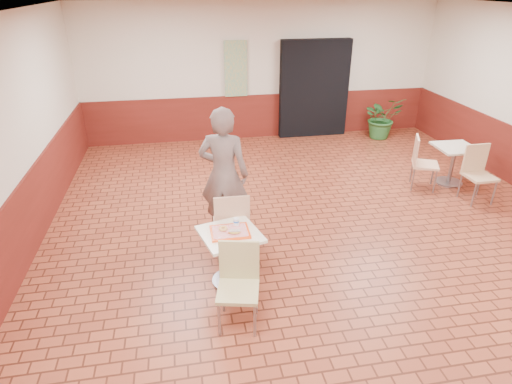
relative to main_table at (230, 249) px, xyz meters
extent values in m
cube|color=brown|center=(1.42, 0.35, -0.47)|extent=(8.00, 10.00, 0.01)
cube|color=white|center=(1.42, 0.35, 2.53)|extent=(8.00, 10.00, 0.01)
cube|color=beige|center=(1.42, 5.35, 1.03)|extent=(8.00, 0.01, 3.00)
cube|color=#591811|center=(1.42, 5.33, 0.03)|extent=(8.00, 0.04, 1.00)
cube|color=#591811|center=(-2.56, 0.35, 0.03)|extent=(0.04, 10.00, 1.00)
cube|color=black|center=(2.62, 5.23, 0.63)|extent=(1.60, 0.22, 2.20)
cube|color=gray|center=(0.82, 5.29, 1.13)|extent=(0.50, 0.03, 1.20)
cube|color=#EFE3C0|center=(0.00, 0.00, 0.21)|extent=(0.66, 0.66, 0.04)
cylinder|color=gray|center=(0.00, 0.00, -0.14)|extent=(0.07, 0.07, 0.66)
cylinder|color=gray|center=(0.00, 0.00, -0.45)|extent=(0.48, 0.48, 0.03)
cube|color=tan|center=(-0.01, -0.74, -0.03)|extent=(0.51, 0.51, 0.04)
cube|color=tan|center=(0.03, -0.55, 0.22)|extent=(0.42, 0.13, 0.47)
cylinder|color=gray|center=(-0.23, -0.88, -0.26)|extent=(0.03, 0.03, 0.42)
cylinder|color=gray|center=(0.12, -0.96, -0.26)|extent=(0.03, 0.03, 0.42)
cylinder|color=gray|center=(-0.15, -0.52, -0.26)|extent=(0.03, 0.03, 0.42)
cylinder|color=gray|center=(0.21, -0.60, -0.26)|extent=(0.03, 0.03, 0.42)
cube|color=tan|center=(0.08, 0.59, -0.01)|extent=(0.46, 0.46, 0.04)
cube|color=tan|center=(0.08, 0.39, 0.26)|extent=(0.45, 0.04, 0.49)
cylinder|color=gray|center=(0.28, 0.78, -0.25)|extent=(0.03, 0.03, 0.44)
cylinder|color=gray|center=(-0.11, 0.78, -0.25)|extent=(0.03, 0.03, 0.44)
cylinder|color=gray|center=(0.27, 0.39, -0.25)|extent=(0.03, 0.03, 0.44)
cylinder|color=gray|center=(-0.11, 0.40, -0.25)|extent=(0.03, 0.03, 0.44)
imported|color=#6C5953|center=(0.06, 1.11, 0.48)|extent=(0.80, 0.66, 1.90)
cube|color=#EA4411|center=(0.00, 0.00, 0.24)|extent=(0.45, 0.35, 0.03)
cube|color=#E18585|center=(0.00, 0.00, 0.25)|extent=(0.40, 0.30, 0.00)
torus|color=#E1A552|center=(-0.07, 0.04, 0.27)|extent=(0.13, 0.13, 0.03)
ellipsoid|color=gold|center=(0.05, -0.07, 0.27)|extent=(0.15, 0.09, 0.04)
cube|color=silver|center=(0.05, -0.07, 0.30)|extent=(0.13, 0.07, 0.01)
ellipsoid|color=#AD3F18|center=(-0.01, -0.06, 0.27)|extent=(0.03, 0.03, 0.02)
cylinder|color=silver|center=(0.09, 0.13, 0.30)|extent=(0.07, 0.07, 0.09)
cylinder|color=blue|center=(0.09, 0.13, 0.30)|extent=(0.07, 0.07, 0.02)
cube|color=beige|center=(4.30, 2.14, 0.22)|extent=(0.67, 0.67, 0.04)
cylinder|color=gray|center=(4.30, 2.14, -0.13)|extent=(0.07, 0.07, 0.67)
cylinder|color=gray|center=(4.30, 2.14, -0.45)|extent=(0.48, 0.48, 0.03)
cube|color=#EAB68C|center=(3.71, 2.06, -0.03)|extent=(0.57, 0.57, 0.04)
cube|color=#EAB68C|center=(3.53, 2.14, 0.23)|extent=(0.21, 0.40, 0.47)
cylinder|color=gray|center=(3.80, 1.82, -0.26)|extent=(0.03, 0.03, 0.42)
cylinder|color=gray|center=(3.95, 2.15, -0.26)|extent=(0.03, 0.03, 0.42)
cylinder|color=gray|center=(3.46, 1.97, -0.26)|extent=(0.03, 0.03, 0.42)
cylinder|color=gray|center=(3.62, 2.30, -0.26)|extent=(0.03, 0.03, 0.42)
cube|color=#D3AF7F|center=(4.31, 1.41, -0.02)|extent=(0.44, 0.44, 0.04)
cube|color=#D3AF7F|center=(4.31, 1.61, 0.23)|extent=(0.43, 0.04, 0.48)
cylinder|color=gray|center=(4.13, 1.22, -0.26)|extent=(0.03, 0.03, 0.42)
cylinder|color=gray|center=(4.50, 1.23, -0.26)|extent=(0.03, 0.03, 0.42)
cylinder|color=gray|center=(4.12, 1.59, -0.26)|extent=(0.03, 0.03, 0.42)
cylinder|color=gray|center=(4.49, 1.60, -0.26)|extent=(0.03, 0.03, 0.42)
imported|color=#276229|center=(4.15, 4.75, 0.02)|extent=(0.96, 0.86, 0.98)
camera|label=1|loc=(-0.46, -4.24, 2.86)|focal=30.00mm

